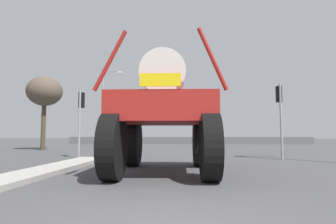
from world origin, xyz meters
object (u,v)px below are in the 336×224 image
Objects in this scene: traffic_signal_near_left at (81,109)px; traffic_signal_near_right at (280,104)px; oversize_sprayer at (164,116)px; sedan_ahead at (209,140)px; bare_tree_left at (45,92)px; traffic_signal_far_left at (131,125)px; streetlight_far_left at (104,103)px.

traffic_signal_near_right is at bearing -0.02° from traffic_signal_near_left.
oversize_sprayer reaches higher than traffic_signal_near_right.
oversize_sprayer is 1.34× the size of sedan_ahead.
traffic_signal_near_right is 0.65× the size of bare_tree_left.
traffic_signal_far_left is (-11.84, 18.62, -0.49)m from traffic_signal_near_right.
sedan_ahead is 1.09× the size of traffic_signal_near_right.
streetlight_far_left is (-2.12, -3.98, 2.29)m from traffic_signal_far_left.
traffic_signal_near_right is 20.31m from streetlight_far_left.
oversize_sprayer is 0.94× the size of bare_tree_left.
traffic_signal_near_left reaches higher than traffic_signal_far_left.
sedan_ahead is 1.15× the size of traffic_signal_near_left.
bare_tree_left is (-13.93, -7.67, 4.05)m from sedan_ahead.
traffic_signal_far_left is (-6.32, 23.75, 0.41)m from oversize_sprayer.
traffic_signal_near_left reaches higher than sedan_ahead.
oversize_sprayer is 1.46× the size of traffic_signal_near_right.
traffic_signal_near_left is at bearing 42.13° from oversize_sprayer.
sedan_ahead is at bearing 100.34° from traffic_signal_near_right.
bare_tree_left reaches higher than oversize_sprayer.
sedan_ahead is at bearing -10.63° from oversize_sprayer.
traffic_signal_near_left is 10.59m from traffic_signal_near_right.
bare_tree_left is (-2.67, -7.55, 0.12)m from streetlight_far_left.
streetlight_far_left is at bearing 70.54° from bare_tree_left.
oversize_sprayer is at bearing 178.14° from sedan_ahead.
bare_tree_left is (-6.03, 7.10, 2.07)m from traffic_signal_near_left.
streetlight_far_left is at bearing 133.62° from traffic_signal_near_right.
traffic_signal_far_left is 5.06m from streetlight_far_left.
streetlight_far_left is 8.00m from bare_tree_left.
bare_tree_left is (-4.79, -11.52, 2.41)m from traffic_signal_far_left.
oversize_sprayer is at bearing -137.12° from traffic_signal_near_right.
oversize_sprayer is 1.55× the size of traffic_signal_near_left.
traffic_signal_near_left is (-7.89, -14.76, 1.98)m from sedan_ahead.
streetlight_far_left reaches higher than bare_tree_left.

